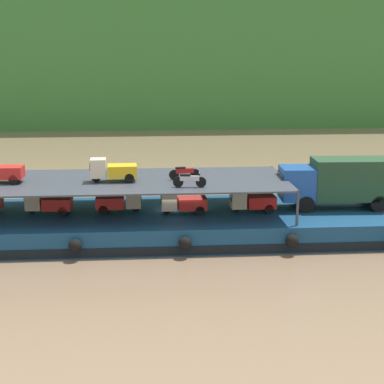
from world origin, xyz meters
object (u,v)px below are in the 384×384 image
Objects in this scene: mini_truck_lower_aft at (48,203)px; cargo_barge at (180,223)px; mini_truck_lower_bow at (252,201)px; mini_truck_lower_fore at (183,202)px; motorcycle_upper_port at (189,180)px; mini_truck_upper_mid at (113,170)px; covered_lorry at (339,181)px; mini_truck_lower_mid at (119,201)px; motorcycle_upper_centre at (184,172)px.

cargo_barge is at bearing -0.78° from mini_truck_lower_aft.
cargo_barge is 4.57m from mini_truck_lower_bow.
motorcycle_upper_port reaches higher than mini_truck_lower_fore.
mini_truck_lower_bow is at bearing -0.85° from mini_truck_upper_mid.
mini_truck_upper_mid reaches higher than mini_truck_lower_bow.
mini_truck_upper_mid reaches higher than covered_lorry.
mini_truck_upper_mid is (-0.32, -0.46, 2.00)m from mini_truck_lower_mid.
mini_truck_lower_fore is 4.20m from mini_truck_lower_bow.
mini_truck_lower_aft and mini_truck_lower_bow have the same top height.
motorcycle_upper_port is at bearing -155.70° from mini_truck_lower_bow.
motorcycle_upper_port is 2.21m from motorcycle_upper_centre.
mini_truck_upper_mid is 4.80m from motorcycle_upper_port.
motorcycle_upper_port is (-3.94, -1.78, 1.74)m from mini_truck_lower_bow.
motorcycle_upper_port is (0.38, -2.17, 3.18)m from cargo_barge.
covered_lorry reaches higher than mini_truck_lower_fore.
mini_truck_lower_mid is at bearing 177.67° from motorcycle_upper_centre.
mini_truck_lower_mid is 5.02m from motorcycle_upper_port.
mini_truck_upper_mid is at bearing 179.15° from mini_truck_lower_bow.
motorcycle_upper_port reaches higher than cargo_barge.
motorcycle_upper_port is at bearing -79.98° from cargo_barge.
mini_truck_lower_fore is at bearing -10.04° from mini_truck_lower_mid.
mini_truck_upper_mid reaches higher than mini_truck_lower_fore.
mini_truck_lower_mid is at bearing 1.09° from mini_truck_lower_aft.
covered_lorry is 13.56m from mini_truck_lower_mid.
cargo_barge is 10.70× the size of mini_truck_lower_bow.
covered_lorry reaches higher than mini_truck_lower_aft.
mini_truck_lower_aft is 4.25m from mini_truck_lower_mid.
covered_lorry is 4.18× the size of motorcycle_upper_centre.
mini_truck_lower_mid is 4.31m from motorcycle_upper_centre.
mini_truck_lower_mid is at bearing 179.75° from covered_lorry.
mini_truck_lower_mid is at bearing 169.96° from mini_truck_lower_fore.
mini_truck_lower_aft is at bearing 179.22° from cargo_barge.
covered_lorry reaches higher than motorcycle_upper_centre.
mini_truck_lower_mid reaches higher than cargo_barge.
cargo_barge is 3.19m from motorcycle_upper_centre.
mini_truck_lower_aft is 12.28m from mini_truck_lower_bow.
motorcycle_upper_centre is (0.24, 0.03, 3.18)m from cargo_barge.
mini_truck_lower_mid is 1.46× the size of motorcycle_upper_centre.
mini_truck_upper_mid is at bearing -125.27° from mini_truck_lower_mid.
mini_truck_lower_mid is 3.87m from mini_truck_lower_fore.
mini_truck_lower_mid is (4.25, 0.08, 0.00)m from mini_truck_lower_aft.
cargo_barge is at bearing 104.23° from mini_truck_lower_fore.
motorcycle_upper_centre reaches higher than mini_truck_lower_fore.
cargo_barge is 3.87m from motorcycle_upper_port.
motorcycle_upper_centre is (-4.08, 0.42, 1.74)m from mini_truck_lower_bow.
mini_truck_lower_aft is at bearing 175.78° from mini_truck_lower_fore.
mini_truck_lower_fore is at bearing -103.03° from motorcycle_upper_centre.
mini_truck_lower_aft is 8.81m from motorcycle_upper_port.
cargo_barge is 15.62× the size of motorcycle_upper_centre.
mini_truck_upper_mid is at bearing 177.00° from mini_truck_lower_fore.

